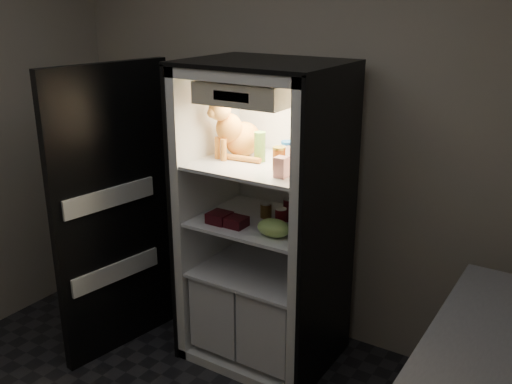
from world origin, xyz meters
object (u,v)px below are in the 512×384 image
mayo_tub (288,151)px  berry_box_left (219,218)px  condiment_jar (266,210)px  soda_can_c (281,219)px  salsa_jar (279,158)px  pepper_jar (305,147)px  soda_can_a (289,209)px  soda_can_b (298,214)px  grape_bag (274,228)px  cream_carton (281,167)px  berry_box_right (236,222)px  parmesan_shaker (260,147)px  refrigerator (266,239)px  tabby_cat (236,132)px

mayo_tub → berry_box_left: size_ratio=0.93×
condiment_jar → soda_can_c: bearing=-33.2°
salsa_jar → berry_box_left: salsa_jar is taller
mayo_tub → pepper_jar: bearing=-26.7°
soda_can_a → soda_can_b: soda_can_a is taller
grape_bag → cream_carton: bearing=8.1°
berry_box_right → soda_can_c: bearing=25.4°
condiment_jar → berry_box_right: 0.23m
pepper_jar → soda_can_b: (-0.03, -0.01, -0.40)m
mayo_tub → soda_can_a: mayo_tub is taller
cream_carton → berry_box_right: size_ratio=0.98×
berry_box_right → parmesan_shaker: bearing=81.7°
condiment_jar → parmesan_shaker: bearing=-161.3°
soda_can_c → berry_box_right: size_ratio=1.09×
soda_can_a → salsa_jar: bearing=-90.6°
berry_box_left → pepper_jar: bearing=29.4°
refrigerator → mayo_tub: refrigerator is taller
parmesan_shaker → berry_box_right: 0.46m
cream_carton → tabby_cat: bearing=153.8°
salsa_jar → soda_can_b: bearing=55.5°
berry_box_left → condiment_jar: bearing=49.6°
tabby_cat → grape_bag: bearing=-9.7°
refrigerator → salsa_jar: bearing=-37.4°
cream_carton → condiment_jar: (-0.23, 0.22, -0.36)m
pepper_jar → grape_bag: pepper_jar is taller
condiment_jar → cream_carton: bearing=-43.8°
refrigerator → parmesan_shaker: (-0.03, -0.03, 0.59)m
mayo_tub → salsa_jar: salsa_jar is taller
condiment_jar → salsa_jar: bearing=-34.4°
soda_can_a → grape_bag: size_ratio=0.70×
mayo_tub → soda_can_a: (0.05, -0.07, -0.34)m
mayo_tub → cream_carton: mayo_tub is taller
grape_bag → pepper_jar: bearing=77.7°
soda_can_a → berry_box_right: size_ratio=1.21×
condiment_jar → soda_can_a: bearing=12.4°
soda_can_a → berry_box_left: 0.42m
mayo_tub → soda_can_c: bearing=-69.7°
soda_can_c → berry_box_left: (-0.35, -0.11, -0.03)m
refrigerator → pepper_jar: size_ratio=8.20×
condiment_jar → grape_bag: size_ratio=0.49×
berry_box_left → grape_bag: bearing=-0.4°
tabby_cat → pepper_jar: tabby_cat is taller
soda_can_a → cream_carton: bearing=-71.6°
salsa_jar → soda_can_c: 0.35m
soda_can_b → grape_bag: (-0.03, -0.23, -0.01)m
tabby_cat → soda_can_c: 0.59m
tabby_cat → parmesan_shaker: size_ratio=2.28×
berry_box_right → tabby_cat: bearing=123.9°
grape_bag → berry_box_left: size_ratio=1.59×
tabby_cat → mayo_tub: size_ratio=3.47×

